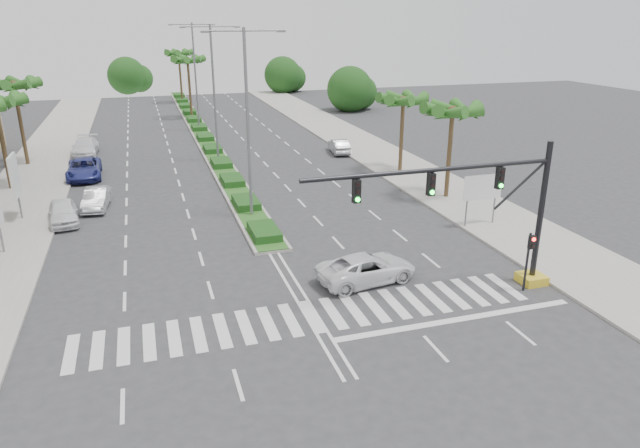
% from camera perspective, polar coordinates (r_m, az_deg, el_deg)
% --- Properties ---
extents(ground, '(160.00, 160.00, 0.00)m').
position_cam_1_polar(ground, '(25.74, -0.80, -9.24)').
color(ground, '#333335').
rests_on(ground, ground).
extents(footpath_right, '(6.00, 120.00, 0.15)m').
position_cam_1_polar(footpath_right, '(48.45, 9.74, 4.77)').
color(footpath_right, gray).
rests_on(footpath_right, ground).
extents(footpath_left, '(6.00, 120.00, 0.15)m').
position_cam_1_polar(footpath_left, '(44.26, -28.10, 1.18)').
color(footpath_left, gray).
rests_on(footpath_left, ground).
extents(median, '(2.20, 75.00, 0.20)m').
position_cam_1_polar(median, '(67.99, -11.88, 9.02)').
color(median, gray).
rests_on(median, ground).
extents(median_grass, '(1.80, 75.00, 0.04)m').
position_cam_1_polar(median_grass, '(67.97, -11.88, 9.12)').
color(median_grass, '#2D6020').
rests_on(median_grass, median).
extents(signal_gantry, '(12.60, 1.20, 7.20)m').
position_cam_1_polar(signal_gantry, '(28.14, 17.56, 0.13)').
color(signal_gantry, gold).
rests_on(signal_gantry, ground).
extents(pedestrian_signal, '(0.28, 0.36, 3.00)m').
position_cam_1_polar(pedestrian_signal, '(28.88, 20.20, -2.68)').
color(pedestrian_signal, black).
rests_on(pedestrian_signal, ground).
extents(direction_sign, '(2.70, 0.11, 3.40)m').
position_cam_1_polar(direction_sign, '(37.01, 15.92, 3.35)').
color(direction_sign, slate).
rests_on(direction_sign, ground).
extents(billboard_far, '(0.18, 2.10, 4.35)m').
position_cam_1_polar(billboard_far, '(41.49, -28.24, 4.21)').
color(billboard_far, slate).
rests_on(billboard_far, ground).
extents(palm_left_end, '(4.57, 4.68, 7.75)m').
position_cam_1_polar(palm_left_end, '(56.73, -28.25, 11.95)').
color(palm_left_end, brown).
rests_on(palm_left_end, ground).
extents(palm_right_near, '(4.57, 4.68, 7.05)m').
position_cam_1_polar(palm_right_near, '(41.70, 13.11, 10.71)').
color(palm_right_near, brown).
rests_on(palm_right_near, ground).
extents(palm_right_far, '(4.57, 4.68, 6.75)m').
position_cam_1_polar(palm_right_far, '(48.74, 8.32, 11.95)').
color(palm_right_far, brown).
rests_on(palm_right_far, ground).
extents(palm_median_a, '(4.57, 4.68, 8.05)m').
position_cam_1_polar(palm_median_a, '(76.99, -13.10, 15.50)').
color(palm_median_a, brown).
rests_on(palm_median_a, ground).
extents(palm_median_b, '(4.57, 4.68, 8.05)m').
position_cam_1_polar(palm_median_b, '(91.91, -13.96, 16.09)').
color(palm_median_b, brown).
rests_on(palm_median_b, ground).
extents(streetlight_near, '(5.10, 0.25, 12.00)m').
position_cam_1_polar(streetlight_near, '(36.56, -7.27, 10.77)').
color(streetlight_near, slate).
rests_on(streetlight_near, ground).
extents(streetlight_mid, '(5.10, 0.25, 12.00)m').
position_cam_1_polar(streetlight_mid, '(52.25, -10.58, 13.35)').
color(streetlight_mid, slate).
rests_on(streetlight_mid, ground).
extents(streetlight_far, '(5.10, 0.25, 12.00)m').
position_cam_1_polar(streetlight_far, '(68.08, -12.38, 14.71)').
color(streetlight_far, slate).
rests_on(streetlight_far, ground).
extents(car_parked_a, '(2.28, 4.52, 1.48)m').
position_cam_1_polar(car_parked_a, '(40.26, -24.31, 1.08)').
color(car_parked_a, white).
rests_on(car_parked_a, ground).
extents(car_parked_b, '(1.89, 4.37, 1.40)m').
position_cam_1_polar(car_parked_b, '(42.49, -21.46, 2.36)').
color(car_parked_b, '#B9B9BE').
rests_on(car_parked_b, ground).
extents(car_parked_c, '(2.77, 5.75, 1.58)m').
position_cam_1_polar(car_parked_c, '(51.07, -22.52, 5.13)').
color(car_parked_c, navy).
rests_on(car_parked_c, ground).
extents(car_parked_d, '(2.48, 5.61, 1.60)m').
position_cam_1_polar(car_parked_d, '(59.75, -22.43, 7.14)').
color(car_parked_d, white).
rests_on(car_parked_d, ground).
extents(car_crossing, '(5.41, 3.10, 1.42)m').
position_cam_1_polar(car_crossing, '(28.75, 4.69, -4.44)').
color(car_crossing, white).
rests_on(car_crossing, ground).
extents(car_right, '(1.99, 4.38, 1.40)m').
position_cam_1_polar(car_right, '(56.17, 1.90, 7.79)').
color(car_right, '#9F9FA3').
rests_on(car_right, ground).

